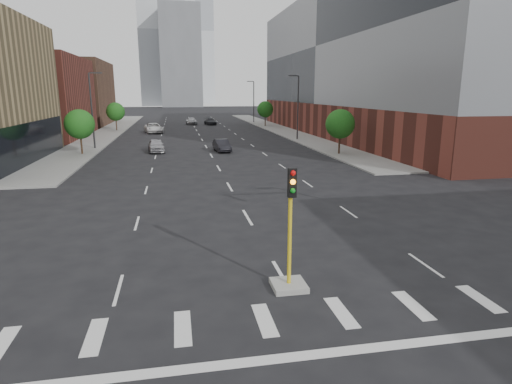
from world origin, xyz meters
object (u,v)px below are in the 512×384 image
object	(u,v)px
car_far_left	(154,128)
car_distant	(191,121)
car_deep_right	(210,121)
car_near_left	(156,145)
median_traffic_signal	(289,263)
car_mid_right	(222,145)

from	to	relation	value
car_far_left	car_distant	size ratio (longest dim) A/B	1.28
car_deep_right	car_distant	size ratio (longest dim) A/B	1.05
car_near_left	car_deep_right	distance (m)	41.65
car_near_left	car_far_left	size ratio (longest dim) A/B	0.76
median_traffic_signal	car_far_left	distance (m)	61.72
car_near_left	car_far_left	xyz separation A→B (m)	(-1.34, 24.16, 0.06)
car_mid_right	car_deep_right	size ratio (longest dim) A/B	0.89
car_distant	car_mid_right	bearing A→B (deg)	-95.52
median_traffic_signal	car_far_left	bearing A→B (deg)	96.87
car_deep_right	car_distant	world-z (taller)	car_distant
median_traffic_signal	car_distant	world-z (taller)	median_traffic_signal
car_mid_right	car_near_left	bearing A→B (deg)	166.84
car_far_left	car_deep_right	distance (m)	19.68
car_far_left	car_deep_right	bearing A→B (deg)	47.65
median_traffic_signal	car_mid_right	world-z (taller)	median_traffic_signal
median_traffic_signal	car_near_left	size ratio (longest dim) A/B	0.99
car_mid_right	car_far_left	xyz separation A→B (m)	(-8.88, 25.14, 0.11)
car_far_left	car_distant	distance (m)	19.18
car_mid_right	car_distant	bearing A→B (deg)	86.70
median_traffic_signal	car_deep_right	size ratio (longest dim) A/B	0.91
car_near_left	car_distant	size ratio (longest dim) A/B	0.97
car_far_left	median_traffic_signal	bearing A→B (deg)	-91.75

